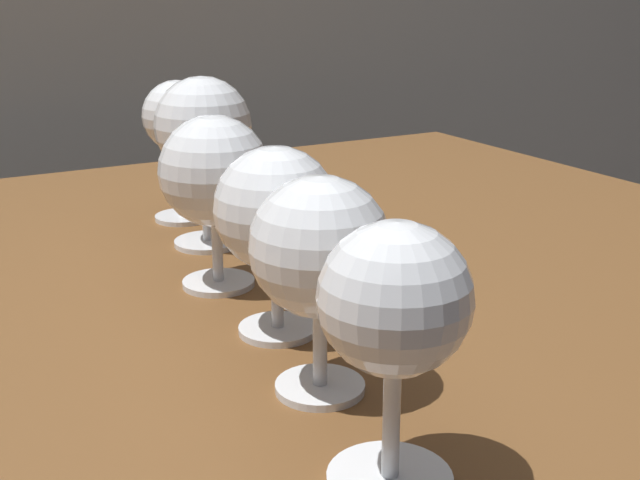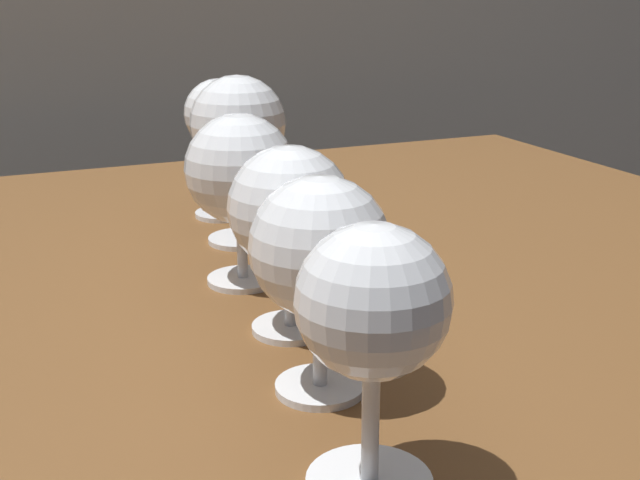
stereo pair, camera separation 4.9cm
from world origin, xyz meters
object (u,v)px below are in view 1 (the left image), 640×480
at_px(wine_glass_cabernet, 320,250).
at_px(wine_glass_merlot, 178,121).
at_px(wine_glass_white, 395,305).
at_px(wine_glass_rose, 214,174).
at_px(wine_glass_amber, 203,128).
at_px(wine_glass_chardonnay, 276,211).

xyz_separation_m(wine_glass_cabernet, wine_glass_merlot, (0.06, 0.41, 0.01)).
bearing_deg(wine_glass_merlot, wine_glass_white, -98.45).
bearing_deg(wine_glass_rose, wine_glass_amber, 72.77).
bearing_deg(wine_glass_white, wine_glass_chardonnay, 80.28).
xyz_separation_m(wine_glass_cabernet, wine_glass_chardonnay, (0.02, 0.09, -0.00)).
bearing_deg(wine_glass_rose, wine_glass_cabernet, -94.39).
xyz_separation_m(wine_glass_white, wine_glass_amber, (0.07, 0.42, 0.02)).
relative_size(wine_glass_chardonnay, wine_glass_rose, 0.96).
bearing_deg(wine_glass_rose, wine_glass_merlot, 78.05).
relative_size(wine_glass_white, wine_glass_cabernet, 1.01).
bearing_deg(wine_glass_amber, wine_glass_chardonnay, -98.51).
distance_m(wine_glass_chardonnay, wine_glass_amber, 0.22).
relative_size(wine_glass_chardonnay, wine_glass_amber, 0.85).
height_order(wine_glass_cabernet, wine_glass_chardonnay, same).
bearing_deg(wine_glass_cabernet, wine_glass_chardonnay, 79.94).
height_order(wine_glass_amber, wine_glass_merlot, wine_glass_amber).
bearing_deg(wine_glass_white, wine_glass_amber, 80.92).
relative_size(wine_glass_white, wine_glass_amber, 0.86).
xyz_separation_m(wine_glass_white, wine_glass_rose, (0.03, 0.31, -0.00)).
xyz_separation_m(wine_glass_chardonnay, wine_glass_rose, (-0.00, 0.11, 0.00)).
bearing_deg(wine_glass_cabernet, wine_glass_amber, 81.03).
relative_size(wine_glass_rose, wine_glass_amber, 0.89).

